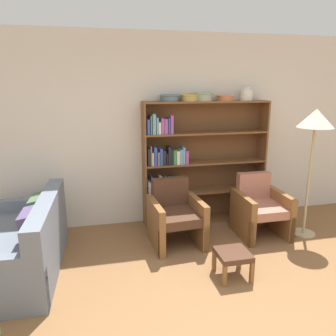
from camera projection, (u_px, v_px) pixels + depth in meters
name	position (u px, v px, depth m)	size (l,w,h in m)	color
wall_back	(172.00, 131.00, 4.82)	(12.00, 0.06, 2.75)	silver
bookshelf	(192.00, 166.00, 4.84)	(1.84, 0.30, 1.81)	brown
bowl_terracotta	(170.00, 97.00, 4.50)	(0.28, 0.28, 0.09)	slate
bowl_stoneware	(189.00, 97.00, 4.56)	(0.27, 0.27, 0.10)	tan
bowl_copper	(203.00, 96.00, 4.60)	(0.29, 0.29, 0.12)	gray
bowl_olive	(225.00, 97.00, 4.68)	(0.25, 0.25, 0.08)	#C67547
vase_tall	(246.00, 95.00, 4.74)	(0.18, 0.18, 0.18)	silver
couch	(20.00, 247.00, 3.62)	(0.98, 1.67, 0.83)	slate
armchair_leather	(175.00, 216.00, 4.28)	(0.68, 0.72, 0.82)	brown
armchair_cushioned	(260.00, 208.00, 4.54)	(0.64, 0.68, 0.82)	brown
floor_lamp	(315.00, 125.00, 4.23)	(0.46, 0.46, 1.74)	tan
footstool	(233.00, 256.00, 3.53)	(0.35, 0.35, 0.30)	brown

